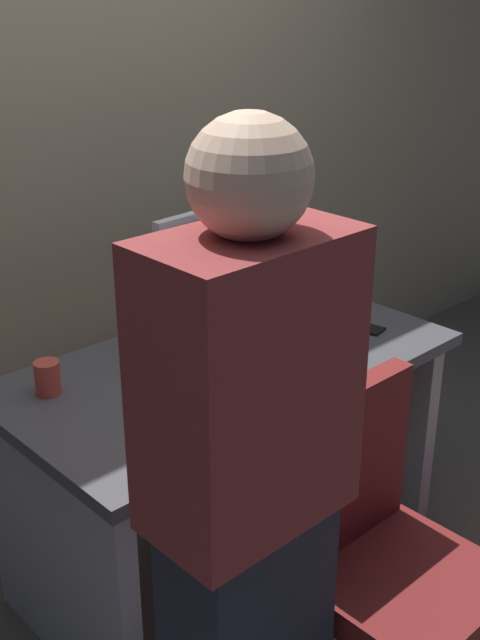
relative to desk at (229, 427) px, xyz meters
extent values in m
plane|color=#4C4742|center=(0.00, 0.00, -0.51)|extent=(9.00, 9.00, 0.00)
cube|color=tan|center=(0.00, 0.79, 0.99)|extent=(6.40, 0.10, 3.00)
cube|color=#4C4C51|center=(0.00, 0.00, 0.22)|extent=(1.39, 0.76, 0.04)
cube|color=#B2B2B7|center=(-0.64, 0.00, -0.16)|extent=(0.06, 0.68, 0.71)
cube|color=#B2B2B7|center=(0.64, 0.00, -0.16)|extent=(0.06, 0.68, 0.71)
cube|color=maroon|center=(-0.13, -0.78, -0.05)|extent=(0.44, 0.44, 0.08)
cube|color=maroon|center=(-0.13, -0.59, 0.21)|extent=(0.40, 0.06, 0.44)
cube|color=maroon|center=(-0.57, -0.68, 0.63)|extent=(0.40, 0.24, 0.58)
sphere|color=beige|center=(-0.57, -0.68, 1.01)|extent=(0.22, 0.22, 0.22)
cube|color=silver|center=(0.08, 0.10, 0.25)|extent=(0.21, 0.15, 0.02)
cube|color=silver|center=(0.08, 0.10, 0.29)|extent=(0.04, 0.03, 0.08)
cube|color=silver|center=(0.08, 0.10, 0.51)|extent=(0.54, 0.06, 0.36)
cube|color=black|center=(0.08, 0.08, 0.51)|extent=(0.50, 0.03, 0.32)
cube|color=white|center=(-0.05, -0.14, 0.25)|extent=(0.44, 0.15, 0.02)
ellipsoid|color=white|center=(0.26, -0.14, 0.25)|extent=(0.06, 0.10, 0.03)
cylinder|color=#3372B2|center=(-0.36, -0.12, 0.28)|extent=(0.07, 0.07, 0.09)
cylinder|color=#D84C3F|center=(-0.51, 0.19, 0.29)|extent=(0.07, 0.07, 0.10)
cube|color=black|center=(0.44, 0.17, 0.25)|extent=(0.18, 0.17, 0.03)
cube|color=#338C59|center=(0.43, 0.17, 0.28)|extent=(0.18, 0.16, 0.03)
cube|color=#594C72|center=(0.44, 0.18, 0.31)|extent=(0.17, 0.14, 0.03)
cube|color=beige|center=(0.44, 0.17, 0.34)|extent=(0.19, 0.17, 0.03)
cube|color=black|center=(0.49, -0.13, 0.24)|extent=(0.10, 0.15, 0.01)
camera|label=1|loc=(-1.48, -1.63, 1.33)|focal=45.11mm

